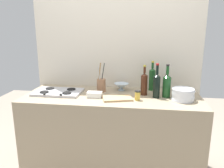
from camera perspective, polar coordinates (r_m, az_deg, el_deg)
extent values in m
cube|color=tan|center=(2.46, 0.00, -12.96)|extent=(1.80, 0.70, 0.90)
cube|color=beige|center=(2.60, 1.17, 5.57)|extent=(1.90, 0.06, 2.37)
cube|color=#B2B2B7|center=(2.43, -13.62, -2.03)|extent=(0.49, 0.32, 0.02)
cylinder|color=black|center=(2.41, -16.96, -1.97)|extent=(0.09, 0.09, 0.01)
cylinder|color=black|center=(2.32, -11.48, -2.25)|extent=(0.09, 0.09, 0.01)
cylinder|color=black|center=(2.54, -15.62, -1.08)|extent=(0.09, 0.09, 0.01)
cylinder|color=black|center=(2.45, -10.38, -1.31)|extent=(0.09, 0.09, 0.01)
cylinder|color=black|center=(2.33, -16.92, -2.45)|extent=(0.02, 0.02, 0.02)
cylinder|color=black|center=(2.27, -12.98, -2.66)|extent=(0.02, 0.02, 0.02)
cylinder|color=white|center=(2.24, 17.55, -3.81)|extent=(0.21, 0.21, 0.01)
cylinder|color=white|center=(2.24, 17.71, -3.44)|extent=(0.21, 0.21, 0.01)
cylinder|color=white|center=(2.24, 17.74, -3.09)|extent=(0.21, 0.21, 0.01)
cylinder|color=white|center=(2.24, 17.72, -2.71)|extent=(0.21, 0.21, 0.01)
cylinder|color=white|center=(2.23, 17.66, -2.35)|extent=(0.21, 0.21, 0.01)
cylinder|color=white|center=(2.23, 17.73, -2.01)|extent=(0.21, 0.21, 0.01)
cylinder|color=white|center=(2.22, 17.86, -1.66)|extent=(0.21, 0.21, 0.01)
cylinder|color=white|center=(2.22, 17.74, -1.28)|extent=(0.21, 0.21, 0.01)
cylinder|color=black|center=(2.24, 11.31, -0.79)|extent=(0.07, 0.07, 0.21)
cone|color=black|center=(2.21, 11.45, 2.17)|extent=(0.07, 0.07, 0.02)
cylinder|color=black|center=(2.20, 11.53, 3.61)|extent=(0.03, 0.03, 0.09)
cylinder|color=#B21E1E|center=(2.19, 11.59, 4.96)|extent=(0.03, 0.03, 0.02)
cylinder|color=#19471E|center=(2.28, 13.78, -0.83)|extent=(0.08, 0.08, 0.20)
cone|color=#19471E|center=(2.25, 13.95, 1.99)|extent=(0.08, 0.08, 0.03)
cylinder|color=#19471E|center=(2.24, 14.04, 3.41)|extent=(0.03, 0.03, 0.09)
cylinder|color=black|center=(2.23, 14.12, 4.68)|extent=(0.03, 0.03, 0.02)
cylinder|color=#19471E|center=(2.50, 10.20, 0.93)|extent=(0.07, 0.07, 0.22)
cone|color=#19471E|center=(2.48, 10.32, 3.70)|extent=(0.07, 0.07, 0.02)
cylinder|color=#19471E|center=(2.47, 10.37, 4.69)|extent=(0.03, 0.03, 0.06)
cylinder|color=gold|center=(2.46, 10.41, 5.60)|extent=(0.03, 0.03, 0.02)
cylinder|color=#472314|center=(2.31, 8.21, -0.32)|extent=(0.07, 0.07, 0.20)
cone|color=#472314|center=(2.28, 8.31, 2.44)|extent=(0.07, 0.07, 0.02)
cylinder|color=#472314|center=(2.27, 8.35, 3.57)|extent=(0.02, 0.02, 0.07)
cylinder|color=gold|center=(2.27, 8.39, 4.60)|extent=(0.03, 0.03, 0.02)
cylinder|color=silver|center=(2.48, 2.40, -1.52)|extent=(0.07, 0.07, 0.01)
cone|color=silver|center=(2.46, 2.41, -0.62)|extent=(0.16, 0.16, 0.07)
cube|color=white|center=(2.23, -4.48, -2.72)|extent=(0.15, 0.09, 0.05)
cylinder|color=#996B4C|center=(2.41, -2.77, -0.35)|extent=(0.10, 0.10, 0.14)
cylinder|color=#997247|center=(2.39, -3.30, 2.36)|extent=(0.05, 0.02, 0.26)
cylinder|color=#262626|center=(2.38, -2.41, 2.32)|extent=(0.05, 0.03, 0.26)
cylinder|color=#B7B7B2|center=(2.38, -3.31, 1.89)|extent=(0.03, 0.02, 0.22)
cylinder|color=gold|center=(2.15, 6.54, -3.06)|extent=(0.05, 0.05, 0.08)
cylinder|color=black|center=(2.13, 6.58, -1.85)|extent=(0.05, 0.05, 0.01)
cube|color=tan|center=(2.17, 1.36, -3.65)|extent=(0.32, 0.26, 0.02)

